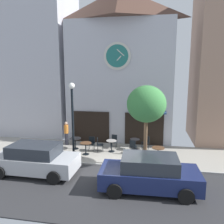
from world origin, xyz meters
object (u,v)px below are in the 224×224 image
Objects in this scene: cafe_table_leftmost at (86,146)px; cafe_chair_near_tree at (133,146)px; cafe_chair_curbside at (99,144)px; cafe_chair_facing_wall at (92,142)px; cafe_chair_corner at (145,152)px; pedestrian_orange at (66,133)px; parked_car_silver at (35,159)px; street_lamp at (73,121)px; cafe_chair_by_entrance at (114,140)px; cafe_table_center_right at (111,144)px; cafe_table_rightmost at (135,143)px; cafe_table_near_door at (158,151)px; parked_car_navy at (149,173)px; cafe_chair_facing_street at (146,141)px; street_tree at (146,105)px; cafe_table_center_left at (75,141)px.

cafe_table_leftmost is 0.85× the size of cafe_chair_near_tree.
cafe_chair_facing_wall is (-0.55, 0.16, 0.00)m from cafe_chair_curbside.
pedestrian_orange reaches higher than cafe_chair_corner.
cafe_chair_near_tree is at bearing 38.28° from parked_car_silver.
pedestrian_orange is (-1.38, 2.35, -1.45)m from street_lamp.
cafe_chair_near_tree reaches higher than cafe_table_leftmost.
cafe_chair_by_entrance is at bearing 137.48° from cafe_chair_corner.
cafe_chair_facing_wall reaches higher than cafe_table_center_right.
cafe_table_rightmost and cafe_table_near_door have the same top height.
cafe_table_rightmost is at bearing 111.67° from cafe_chair_corner.
parked_car_silver is (-5.46, -2.67, 0.23)m from cafe_chair_corner.
parked_car_navy is at bearing -49.69° from cafe_chair_facing_wall.
parked_car_silver is (-5.48, -4.79, 0.23)m from cafe_chair_facing_street.
cafe_chair_curbside is 5.52m from parked_car_navy.
cafe_chair_near_tree is at bearing -94.09° from cafe_table_rightmost.
cafe_table_near_door is at bearing -15.20° from pedestrian_orange.
cafe_table_center_right is 1.01× the size of cafe_table_rightmost.
parked_car_silver reaches higher than cafe_table_rightmost.
street_lamp is 4.50m from cafe_table_rightmost.
street_tree is 4.95× the size of cafe_chair_near_tree.
cafe_chair_facing_wall reaches higher than cafe_table_near_door.
cafe_table_leftmost is 0.85× the size of cafe_chair_facing_street.
street_tree reaches higher than cafe_chair_corner.
cafe_table_near_door is at bearing 51.08° from street_tree.
cafe_chair_facing_street is 0.21× the size of parked_car_silver.
street_lamp is at bearing 146.56° from parked_car_navy.
cafe_chair_facing_street is at bearing 22.38° from cafe_table_rightmost.
street_tree is at bearing -25.00° from pedestrian_orange.
cafe_chair_curbside reaches higher than cafe_table_center_right.
street_lamp is at bearing -173.09° from cafe_table_near_door.
cafe_table_center_left is 2.63m from cafe_chair_by_entrance.
cafe_table_center_right is at bearing 27.90° from cafe_table_leftmost.
cafe_chair_facing_wall is at bearing 160.60° from cafe_chair_corner.
cafe_table_center_right is 1.60m from cafe_table_rightmost.
cafe_table_near_door is at bearing -11.70° from cafe_chair_curbside.
street_tree is 6.76m from pedestrian_orange.
parked_car_navy reaches higher than cafe_table_leftmost.
cafe_chair_near_tree and cafe_chair_corner have the same top height.
parked_car_navy reaches higher than cafe_table_center_right.
cafe_chair_by_entrance is at bearing 46.61° from cafe_chair_curbside.
pedestrian_orange is (-3.44, 0.87, 0.34)m from cafe_table_center_right.
cafe_chair_curbside is 3.20m from cafe_chair_corner.
cafe_table_center_left is 4.80m from cafe_chair_facing_street.
street_lamp is 5.05× the size of cafe_chair_curbside.
cafe_table_leftmost is 0.99m from cafe_chair_curbside.
cafe_chair_near_tree is at bearing 12.32° from cafe_table_leftmost.
cafe_table_leftmost is 1.70m from cafe_table_center_right.
street_tree reaches higher than cafe_table_center_left.
cafe_chair_facing_wall is at bearing -166.42° from cafe_chair_facing_street.
cafe_table_rightmost is 0.83× the size of cafe_chair_curbside.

